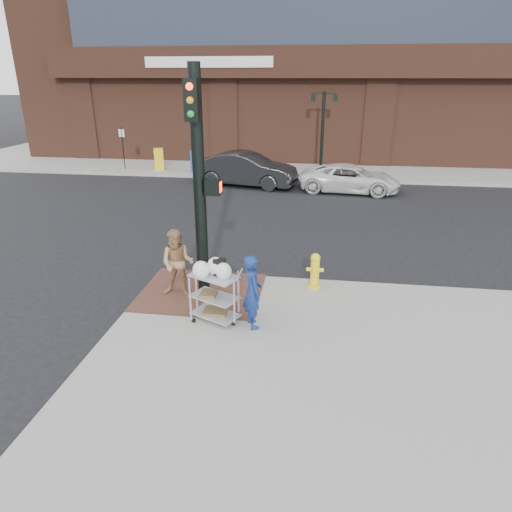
% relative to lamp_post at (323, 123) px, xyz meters
% --- Properties ---
extents(ground, '(220.00, 220.00, 0.00)m').
position_rel_lamp_post_xyz_m(ground, '(-2.00, -16.00, -2.62)').
color(ground, black).
rests_on(ground, ground).
extents(sidewalk_far, '(65.00, 36.00, 0.15)m').
position_rel_lamp_post_xyz_m(sidewalk_far, '(10.50, 16.00, -2.54)').
color(sidewalk_far, gray).
rests_on(sidewalk_far, ground).
extents(brick_curb_ramp, '(2.80, 2.40, 0.01)m').
position_rel_lamp_post_xyz_m(brick_curb_ramp, '(-2.60, -15.10, -2.46)').
color(brick_curb_ramp, '#4E2B24').
rests_on(brick_curb_ramp, sidewalk_near).
extents(lamp_post, '(1.32, 0.22, 4.00)m').
position_rel_lamp_post_xyz_m(lamp_post, '(0.00, 0.00, 0.00)').
color(lamp_post, black).
rests_on(lamp_post, sidewalk_far).
extents(parking_sign, '(0.05, 0.05, 2.20)m').
position_rel_lamp_post_xyz_m(parking_sign, '(-10.50, -1.00, -1.37)').
color(parking_sign, black).
rests_on(parking_sign, sidewalk_far).
extents(traffic_signal_pole, '(0.61, 0.51, 5.00)m').
position_rel_lamp_post_xyz_m(traffic_signal_pole, '(-2.48, -15.23, 0.21)').
color(traffic_signal_pole, black).
rests_on(traffic_signal_pole, sidewalk_near).
extents(woman_blue, '(0.57, 0.66, 1.54)m').
position_rel_lamp_post_xyz_m(woman_blue, '(-1.17, -16.46, -1.70)').
color(woman_blue, navy).
rests_on(woman_blue, sidewalk_near).
extents(pedestrian_tan, '(0.78, 0.62, 1.57)m').
position_rel_lamp_post_xyz_m(pedestrian_tan, '(-3.06, -15.30, -1.68)').
color(pedestrian_tan, '#AA7C50').
rests_on(pedestrian_tan, sidewalk_near).
extents(sedan_dark, '(4.99, 2.55, 1.57)m').
position_rel_lamp_post_xyz_m(sedan_dark, '(-3.45, -3.40, -1.83)').
color(sedan_dark, black).
rests_on(sedan_dark, ground).
extents(minivan_white, '(4.56, 2.46, 1.22)m').
position_rel_lamp_post_xyz_m(minivan_white, '(1.34, -3.91, -2.01)').
color(minivan_white, silver).
rests_on(minivan_white, ground).
extents(utility_cart, '(1.10, 0.89, 1.34)m').
position_rel_lamp_post_xyz_m(utility_cart, '(-1.98, -16.31, -1.86)').
color(utility_cart, '#96979B').
rests_on(utility_cart, sidewalk_near).
extents(fire_hydrant, '(0.41, 0.29, 0.87)m').
position_rel_lamp_post_xyz_m(fire_hydrant, '(0.03, -14.47, -2.02)').
color(fire_hydrant, yellow).
rests_on(fire_hydrant, sidewalk_near).
extents(newsbox_yellow, '(0.59, 0.57, 1.13)m').
position_rel_lamp_post_xyz_m(newsbox_yellow, '(-8.59, -0.90, -1.90)').
color(newsbox_yellow, yellow).
rests_on(newsbox_yellow, sidewalk_far).
extents(newsbox_blue, '(0.50, 0.46, 1.13)m').
position_rel_lamp_post_xyz_m(newsbox_blue, '(-6.44, -1.24, -1.90)').
color(newsbox_blue, '#18479D').
rests_on(newsbox_blue, sidewalk_far).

